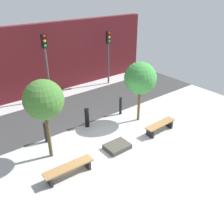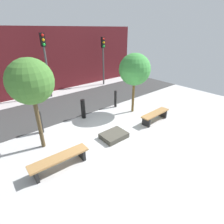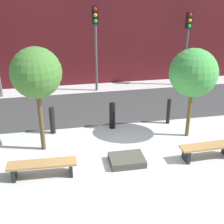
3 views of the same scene
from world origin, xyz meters
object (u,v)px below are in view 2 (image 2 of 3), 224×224
object	(u,v)px
bench_right	(155,115)
bollard_left	(83,109)
traffic_light_mid_west	(45,55)
planter_bed	(114,135)
tree_behind_right_bench	(135,70)
tree_behind_left_bench	(31,82)
bollard_center	(115,99)
bench_left	(60,160)
bollard_far_left	(40,122)
traffic_light_mid_east	(103,53)

from	to	relation	value
bench_right	bollard_left	distance (m)	3.62
traffic_light_mid_west	planter_bed	bearing A→B (deg)	-90.00
tree_behind_right_bench	traffic_light_mid_west	xyz separation A→B (m)	(-2.51, 5.21, 0.41)
tree_behind_left_bench	tree_behind_right_bench	distance (m)	5.02
planter_bed	bollard_center	world-z (taller)	bollard_center
bench_left	bollard_far_left	xyz separation A→B (m)	(0.32, 2.61, 0.17)
bench_left	bollard_center	distance (m)	5.37
bench_right	bollard_center	bearing A→B (deg)	95.28
bench_right	traffic_light_mid_east	distance (m)	7.35
bollard_left	planter_bed	bearing A→B (deg)	-90.00
bench_right	tree_behind_right_bench	size ratio (longest dim) A/B	0.56
traffic_light_mid_east	traffic_light_mid_west	bearing A→B (deg)	179.99
traffic_light_mid_west	traffic_light_mid_east	bearing A→B (deg)	-0.01
tree_behind_left_bench	bollard_far_left	bearing A→B (deg)	73.21
tree_behind_left_bench	traffic_light_mid_east	bearing A→B (deg)	36.57
bollard_left	bollard_center	distance (m)	2.18
bollard_far_left	traffic_light_mid_west	size ratio (longest dim) A/B	0.25
traffic_light_mid_west	bollard_far_left	bearing A→B (deg)	-117.87
bollard_far_left	bollard_left	xyz separation A→B (m)	(2.18, 0.00, 0.00)
bench_right	tree_behind_left_bench	bearing A→B (deg)	161.23
bench_left	bollard_center	world-z (taller)	bollard_center
bench_left	tree_behind_left_bench	distance (m)	2.73
bollard_center	tree_behind_left_bench	bearing A→B (deg)	-167.07
bench_right	planter_bed	bearing A→B (deg)	173.61
bollard_left	traffic_light_mid_west	bearing A→B (deg)	90.00
bollard_left	bollard_center	xyz separation A→B (m)	(2.18, 0.00, -0.00)
bollard_center	bench_left	bearing A→B (deg)	-150.96
tree_behind_right_bench	traffic_light_mid_east	bearing A→B (deg)	68.98
bollard_far_left	tree_behind_right_bench	bearing A→B (deg)	-12.93
traffic_light_mid_west	tree_behind_right_bench	bearing A→B (deg)	-64.28
bench_right	planter_bed	size ratio (longest dim) A/B	1.66
tree_behind_left_bench	bollard_center	bearing A→B (deg)	12.93
planter_bed	bollard_center	distance (m)	3.27
bench_right	planter_bed	world-z (taller)	bench_right
bench_left	bollard_left	distance (m)	3.62
bench_left	traffic_light_mid_west	world-z (taller)	traffic_light_mid_west
traffic_light_mid_east	bench_right	bearing A→B (deg)	-106.54
traffic_light_mid_west	tree_behind_left_bench	bearing A→B (deg)	-115.72
tree_behind_left_bench	bollard_left	xyz separation A→B (m)	(2.51, 1.08, -2.09)
bollard_far_left	planter_bed	bearing A→B (deg)	-47.77
bollard_left	traffic_light_mid_east	xyz separation A→B (m)	(4.51, 4.13, 2.01)
tree_behind_right_bench	bench_left	bearing A→B (deg)	-163.06
planter_bed	traffic_light_mid_east	xyz separation A→B (m)	(4.51, 6.53, 2.41)
bench_left	planter_bed	distance (m)	2.53
bench_right	bollard_far_left	size ratio (longest dim) A/B	1.77
bench_left	tree_behind_right_bench	distance (m)	5.61
bench_right	tree_behind_right_bench	distance (m)	2.50
traffic_light_mid_east	tree_behind_right_bench	bearing A→B (deg)	-111.02
bench_right	bollard_far_left	bearing A→B (deg)	149.13
tree_behind_right_bench	bollard_left	size ratio (longest dim) A/B	3.14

